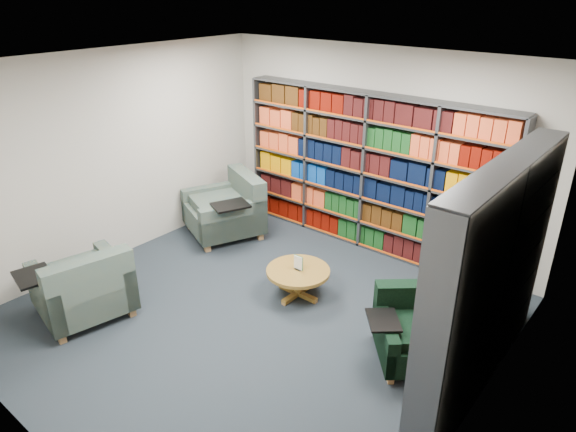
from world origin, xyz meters
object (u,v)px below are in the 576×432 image
Objects in this scene: chair_teal_front at (85,290)px; coffee_table at (298,275)px; chair_green_right at (416,332)px; chair_teal_left at (230,211)px.

chair_teal_front is 1.59× the size of coffee_table.
chair_teal_front reaches higher than coffee_table.
coffee_table is at bearing 49.37° from chair_teal_front.
chair_green_right is at bearing 28.68° from chair_teal_front.
chair_teal_front is (-3.22, -1.76, 0.06)m from chair_green_right.
coffee_table is (1.61, 1.87, -0.06)m from chair_teal_front.
chair_teal_left is at bearing 166.77° from chair_green_right.
coffee_table is at bearing 176.10° from chair_green_right.
chair_green_right is 0.91× the size of chair_teal_front.
coffee_table is (1.89, -0.71, -0.08)m from chair_teal_left.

